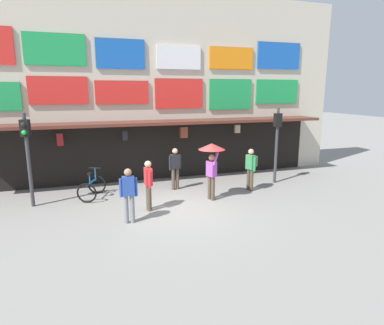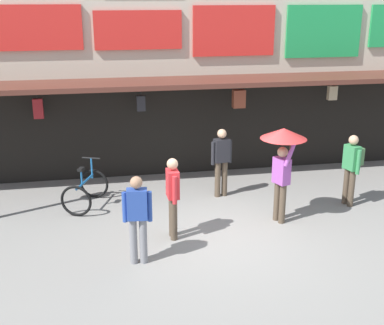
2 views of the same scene
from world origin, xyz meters
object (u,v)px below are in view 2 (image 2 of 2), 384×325
bicycle_parked (85,191)px  pedestrian_in_red (352,165)px  pedestrian_with_umbrella (283,149)px  pedestrian_in_yellow (221,159)px  pedestrian_in_green (137,213)px  pedestrian_in_blue (173,194)px

bicycle_parked → pedestrian_in_red: pedestrian_in_red is taller
pedestrian_with_umbrella → pedestrian_in_yellow: (-0.90, 1.65, -0.69)m
pedestrian_in_yellow → pedestrian_in_red: size_ratio=1.00×
pedestrian_in_yellow → pedestrian_in_green: (-2.23, -2.87, 0.04)m
pedestrian_in_red → pedestrian_in_blue: same height
pedestrian_in_red → pedestrian_in_green: same height
pedestrian_in_red → pedestrian_in_green: (-5.04, -1.81, 0.00)m
bicycle_parked → pedestrian_in_yellow: pedestrian_in_yellow is taller
bicycle_parked → pedestrian_with_umbrella: size_ratio=0.64×
pedestrian_with_umbrella → pedestrian_in_green: pedestrian_with_umbrella is taller
pedestrian_in_yellow → pedestrian_in_blue: 2.49m
bicycle_parked → pedestrian_in_green: (0.99, -2.80, 0.59)m
pedestrian_in_blue → pedestrian_in_green: same height
pedestrian_with_umbrella → pedestrian_in_blue: (-2.36, -0.36, -0.69)m
pedestrian_with_umbrella → bicycle_parked: bearing=159.0°
pedestrian_in_yellow → pedestrian_in_blue: size_ratio=1.00×
pedestrian_with_umbrella → pedestrian_in_red: (1.91, 0.59, -0.66)m
pedestrian_in_blue → pedestrian_in_red: bearing=12.5°
pedestrian_with_umbrella → pedestrian_in_red: size_ratio=1.24×
bicycle_parked → pedestrian_in_red: size_ratio=0.80×
pedestrian_in_blue → pedestrian_with_umbrella: bearing=8.6°
pedestrian_in_green → pedestrian_in_yellow: bearing=52.1°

